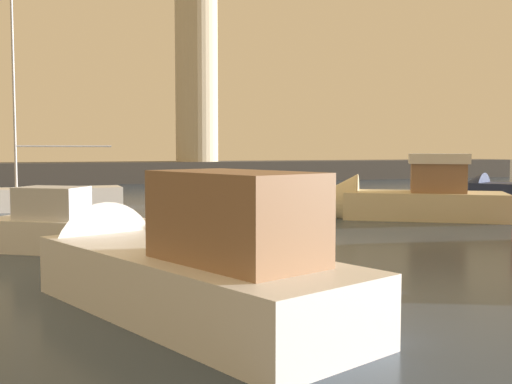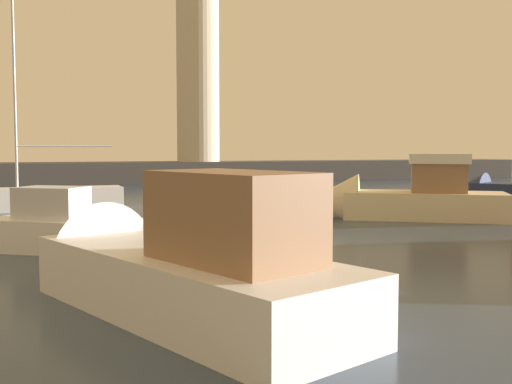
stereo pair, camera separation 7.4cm
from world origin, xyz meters
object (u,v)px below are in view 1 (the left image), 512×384
Objects in this scene: motorboat_2 at (103,232)px; mooring_buoy at (84,214)px; motorboat_5 at (392,199)px; motorboat_4 at (155,262)px; sailboat_moored at (35,198)px; lighthouse at (196,61)px.

mooring_buoy is at bearing 90.62° from motorboat_2.
mooring_buoy is at bearing 171.74° from motorboat_5.
sailboat_moored is at bearing 96.65° from motorboat_4.
motorboat_5 is 12.70m from mooring_buoy.
lighthouse is at bearing 68.14° from mooring_buoy.
lighthouse is 2.04× the size of motorboat_4.
motorboat_5 is 9.71× the size of mooring_buoy.
motorboat_5 is 16.72m from sailboat_moored.
lighthouse is 2.88× the size of motorboat_2.
lighthouse reaches higher than mooring_buoy.
sailboat_moored reaches higher than motorboat_5.
motorboat_4 reaches higher than mooring_buoy.
motorboat_2 is at bearing -89.38° from mooring_buoy.
mooring_buoy is (1.84, -6.68, -0.17)m from sailboat_moored.
lighthouse reaches higher than motorboat_5.
motorboat_4 is at bearing -83.35° from sailboat_moored.
mooring_buoy is at bearing 92.03° from motorboat_4.
lighthouse is at bearing 72.07° from motorboat_2.
motorboat_4 is at bearing -104.91° from lighthouse.
motorboat_4 is (0.39, -6.25, 0.19)m from motorboat_2.
motorboat_2 is at bearing -158.33° from motorboat_5.
motorboat_4 is at bearing -137.17° from motorboat_5.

